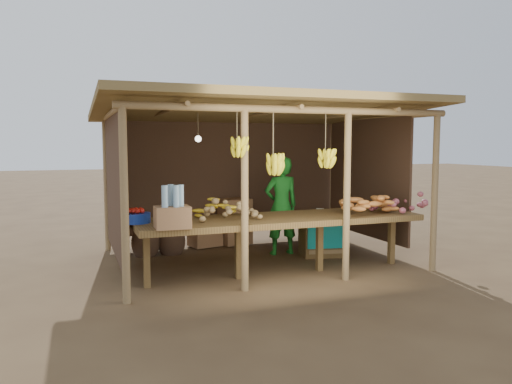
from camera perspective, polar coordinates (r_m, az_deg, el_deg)
name	(u,v)px	position (r m, az deg, el deg)	size (l,w,h in m)	color
ground	(256,259)	(7.79, 0.00, -7.71)	(60.00, 60.00, 0.00)	brown
stall_structure	(254,135)	(7.60, -0.22, 6.54)	(4.70, 3.50, 2.43)	olive
counter	(280,221)	(6.78, 2.79, -3.34)	(3.90, 1.05, 0.80)	brown
potato_heap	(228,205)	(6.53, -3.23, -1.54)	(0.88, 0.53, 0.36)	#9E8051
sweet_potato_heap	(369,201)	(7.23, 12.81, -1.00)	(1.00, 0.60, 0.36)	#C77533
onion_heap	(406,200)	(7.53, 16.82, -0.83)	(0.91, 0.55, 0.36)	#B05564
banana_pile	(217,204)	(6.75, -4.50, -1.38)	(0.56, 0.34, 0.35)	yellow
tomato_basin	(136,217)	(6.40, -13.56, -2.77)	(0.36, 0.36, 0.19)	navy
bottle_box	(172,211)	(5.91, -9.55, -2.21)	(0.41, 0.33, 0.51)	#8F6340
vendor	(281,206)	(8.04, 2.91, -1.59)	(0.57, 0.38, 1.58)	#186F1F
tarp_crate	(320,236)	(8.07, 7.30, -4.98)	(0.75, 0.68, 0.78)	brown
carton_stack	(225,226)	(8.79, -3.55, -3.85)	(1.12, 0.50, 0.80)	#8F6340
burlap_sacks	(159,239)	(8.20, -11.08, -5.25)	(0.87, 0.45, 0.61)	#4E3424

